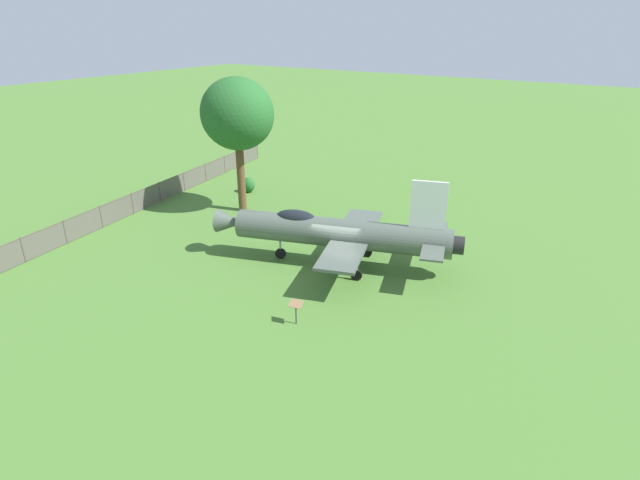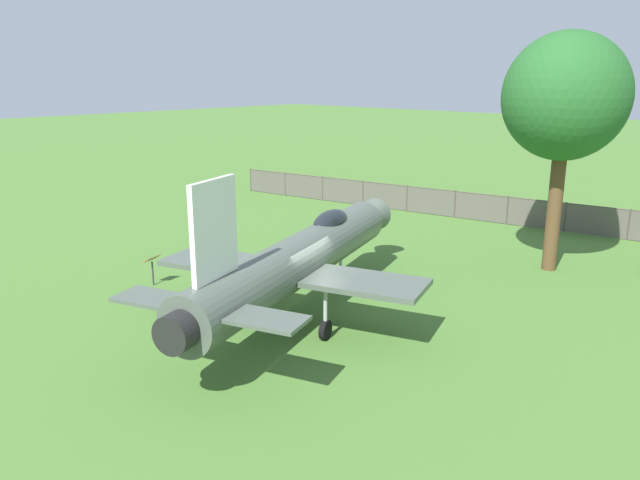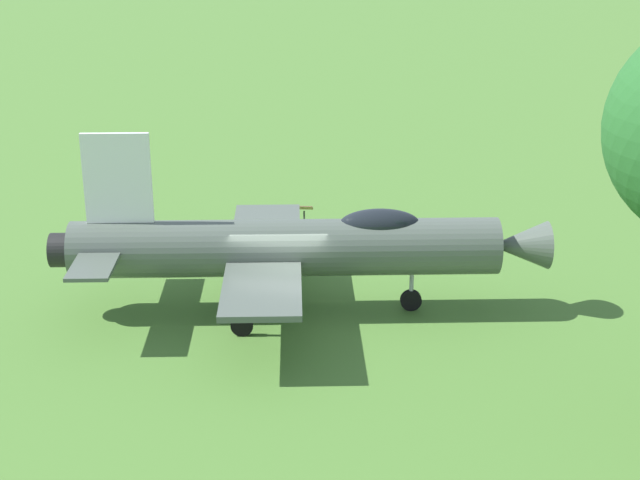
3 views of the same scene
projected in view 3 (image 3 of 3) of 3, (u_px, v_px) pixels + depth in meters
The scene contains 3 objects.
ground_plane at pixel (286, 311), 26.02m from camera, with size 200.00×200.00×0.00m, color #47722D.
display_jet at pixel (299, 246), 25.36m from camera, with size 13.32×8.67×5.16m.
info_plaque at pixel (304, 212), 31.64m from camera, with size 0.67×0.52×1.14m.
Camera 3 is at (7.61, -22.52, 10.81)m, focal length 51.95 mm.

